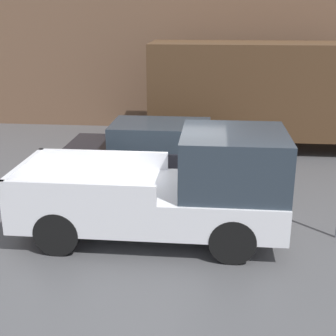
{
  "coord_description": "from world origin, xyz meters",
  "views": [
    {
      "loc": [
        0.95,
        -9.02,
        4.18
      ],
      "look_at": [
        0.05,
        0.23,
        1.06
      ],
      "focal_mm": 50.0,
      "sensor_mm": 36.0,
      "label": 1
    }
  ],
  "objects": [
    {
      "name": "pickup_truck",
      "position": [
        0.28,
        -0.77,
        0.99
      ],
      "size": [
        5.03,
        2.08,
        2.11
      ],
      "color": "silver",
      "rests_on": "ground"
    },
    {
      "name": "delivery_truck",
      "position": [
        2.87,
        5.82,
        1.77
      ],
      "size": [
        8.5,
        2.35,
        3.28
      ],
      "color": "#4C331E",
      "rests_on": "ground"
    },
    {
      "name": "building_wall",
      "position": [
        0.0,
        8.28,
        2.43
      ],
      "size": [
        28.0,
        0.15,
        4.86
      ],
      "color": "brown",
      "rests_on": "ground"
    },
    {
      "name": "car",
      "position": [
        -0.47,
        2.58,
        0.77
      ],
      "size": [
        4.57,
        1.92,
        1.47
      ],
      "color": "black",
      "rests_on": "ground"
    },
    {
      "name": "ground_plane",
      "position": [
        0.0,
        0.0,
        0.0
      ],
      "size": [
        60.0,
        60.0,
        0.0
      ],
      "primitive_type": "plane",
      "color": "#4C4C4F"
    }
  ]
}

